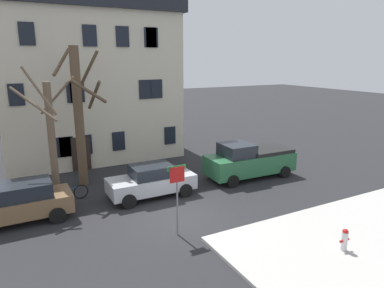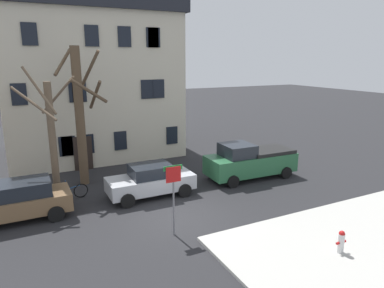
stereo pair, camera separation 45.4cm
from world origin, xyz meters
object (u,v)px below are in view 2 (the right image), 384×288
at_px(building_main, 90,74).
at_px(fire_hydrant, 341,241).
at_px(car_silver_sedan, 151,180).
at_px(tree_bare_end, 81,113).
at_px(street_sign_pole, 173,187).
at_px(car_brown_wagon, 14,201).
at_px(pickup_truck_green, 250,161).
at_px(bicycle_leaning, 70,192).
at_px(tree_bare_far, 51,135).

xyz_separation_m(building_main, fire_hydrant, (4.95, -17.95, -5.09)).
xyz_separation_m(building_main, car_silver_sedan, (0.86, -9.87, -4.82)).
bearing_deg(tree_bare_end, car_silver_sedan, -51.56).
xyz_separation_m(tree_bare_end, street_sign_pole, (2.09, -7.47, -1.96)).
distance_m(tree_bare_end, car_brown_wagon, 5.69).
relative_size(tree_bare_end, car_silver_sedan, 1.72).
bearing_deg(pickup_truck_green, tree_bare_end, 159.58).
relative_size(car_brown_wagon, car_silver_sedan, 1.07).
bearing_deg(fire_hydrant, car_brown_wagon, 141.60).
bearing_deg(pickup_truck_green, car_brown_wagon, -179.49).
bearing_deg(fire_hydrant, car_silver_sedan, 116.80).
relative_size(tree_bare_end, fire_hydrant, 9.00).
height_order(car_silver_sedan, fire_hydrant, car_silver_sedan).
bearing_deg(bicycle_leaning, pickup_truck_green, -7.01).
xyz_separation_m(car_brown_wagon, pickup_truck_green, (12.13, 0.11, 0.12)).
height_order(car_silver_sedan, pickup_truck_green, pickup_truck_green).
bearing_deg(car_silver_sedan, car_brown_wagon, -179.72).
height_order(tree_bare_end, car_silver_sedan, tree_bare_end).
height_order(tree_bare_end, car_brown_wagon, tree_bare_end).
relative_size(car_silver_sedan, street_sign_pole, 1.51).
relative_size(fire_hydrant, bicycle_leaning, 0.47).
bearing_deg(bicycle_leaning, tree_bare_far, 129.42).
height_order(tree_bare_end, pickup_truck_green, tree_bare_end).
height_order(pickup_truck_green, street_sign_pole, street_sign_pole).
bearing_deg(tree_bare_far, bicycle_leaning, -50.58).
bearing_deg(tree_bare_end, car_brown_wagon, -135.93).
xyz_separation_m(car_silver_sedan, street_sign_pole, (-0.54, -4.16, 1.16)).
bearing_deg(car_silver_sedan, fire_hydrant, -63.20).
relative_size(building_main, car_silver_sedan, 2.73).
relative_size(building_main, car_brown_wagon, 2.56).
height_order(car_brown_wagon, pickup_truck_green, pickup_truck_green).
bearing_deg(building_main, tree_bare_end, -105.06).
xyz_separation_m(tree_bare_far, car_silver_sedan, (4.25, -1.93, -2.33)).
bearing_deg(building_main, tree_bare_far, -113.10).
xyz_separation_m(building_main, tree_bare_end, (-1.76, -6.56, -1.69)).
xyz_separation_m(tree_bare_far, tree_bare_end, (1.62, 1.38, 0.79)).
bearing_deg(fire_hydrant, building_main, 105.41).
bearing_deg(car_brown_wagon, tree_bare_far, 47.01).
xyz_separation_m(building_main, bicycle_leaning, (-2.84, -8.59, -5.26)).
relative_size(building_main, tree_bare_end, 1.59).
distance_m(car_brown_wagon, pickup_truck_green, 12.13).
bearing_deg(car_brown_wagon, tree_bare_end, 44.07).
distance_m(car_silver_sedan, bicycle_leaning, 3.95).
bearing_deg(tree_bare_far, pickup_truck_green, -10.22).
distance_m(building_main, fire_hydrant, 19.30).
bearing_deg(fire_hydrant, street_sign_pole, 139.66).
height_order(tree_bare_far, tree_bare_end, tree_bare_end).
relative_size(car_brown_wagon, bicycle_leaning, 2.61).
bearing_deg(car_silver_sedan, bicycle_leaning, 160.97).
xyz_separation_m(car_brown_wagon, fire_hydrant, (10.16, -8.05, -0.34)).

